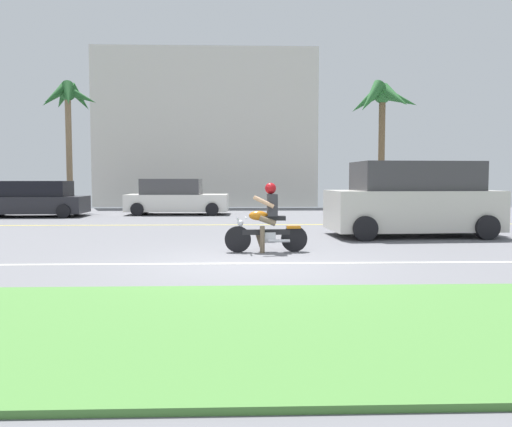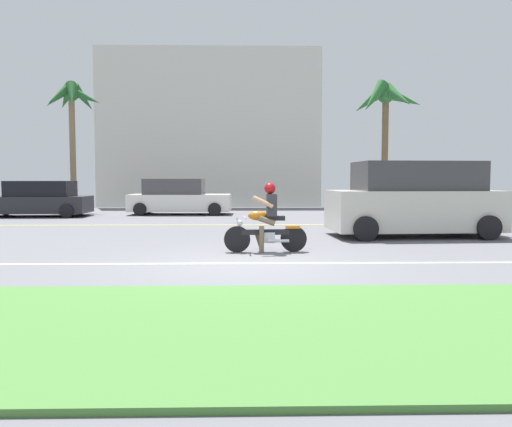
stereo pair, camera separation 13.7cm
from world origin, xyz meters
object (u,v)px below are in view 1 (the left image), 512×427
Objects in this scene: motorcyclist at (267,223)px; palm_tree_1 at (67,104)px; parked_car_0 at (33,200)px; palm_tree_0 at (383,105)px; parked_car_1 at (176,198)px; suv_nearby at (413,200)px.

palm_tree_1 reaches higher than motorcyclist.
palm_tree_1 is (-8.71, 13.57, 4.48)m from motorcyclist.
palm_tree_0 is (15.57, 3.16, 4.45)m from parked_car_0.
parked_car_0 is at bearing -168.75° from parked_car_1.
parked_car_1 is at bearing 131.00° from suv_nearby.
motorcyclist is at bearing -145.17° from suv_nearby.
palm_tree_1 is at bearing -179.64° from palm_tree_0.
parked_car_0 is (-9.20, 10.51, 0.07)m from motorcyclist.
suv_nearby is at bearing -49.00° from parked_car_1.
palm_tree_1 is (-12.90, 10.65, 4.12)m from suv_nearby.
suv_nearby is 15.40m from parked_car_0.
motorcyclist and parked_car_0 have the same top height.
parked_car_1 is 0.71× the size of palm_tree_0.
palm_tree_1 is (-15.09, -0.10, -0.05)m from palm_tree_0.
palm_tree_1 is (0.49, 3.06, 4.41)m from parked_car_0.
motorcyclist is 0.40× the size of parked_car_1.
suv_nearby is (4.19, 2.92, 0.36)m from motorcyclist.
parked_car_0 is 0.71× the size of palm_tree_0.
suv_nearby is 0.77× the size of palm_tree_1.
parked_car_1 is (-7.60, 8.75, -0.25)m from suv_nearby.
parked_car_0 is 0.99× the size of parked_car_1.
motorcyclist is 13.97m from parked_car_0.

